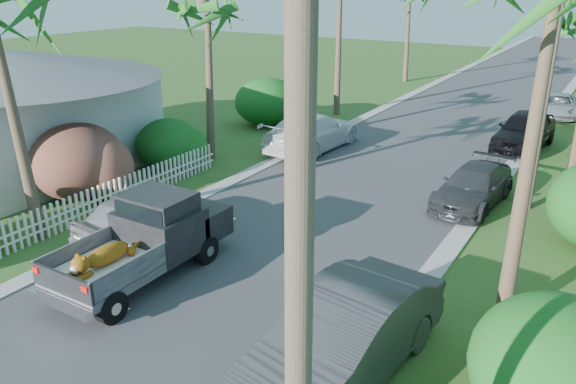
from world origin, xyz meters
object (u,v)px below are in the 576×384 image
Objects in this scene: parked_car_rn at (343,338)px; parked_car_ln at (144,214)px; pickup_truck at (152,236)px; parked_car_rf at (524,131)px; utility_pole_b at (550,68)px; utility_pole_a at (299,284)px; house_left at (7,114)px; parked_car_rd at (557,106)px; palm_l_b at (206,5)px; parked_car_lf at (312,132)px; parked_car_rm at (473,187)px.

parked_car_rn reaches higher than parked_car_ln.
parked_car_rf is at bearing 70.20° from pickup_truck.
parked_car_rn is at bearing -98.02° from utility_pole_b.
utility_pole_a is 15.00m from utility_pole_b.
pickup_truck is 0.57× the size of house_left.
parked_car_rd is 1.03× the size of parked_car_ln.
utility_pole_b is (12.40, 1.00, -1.55)m from palm_l_b.
parked_car_lf is at bearing 41.86° from house_left.
parked_car_rd is at bearing 92.01° from utility_pole_a.
palm_l_b is 18.77m from utility_pole_a.
parked_car_rf is 17.24m from parked_car_ln.
parked_car_ln is 0.46× the size of utility_pole_a.
house_left is at bearing -158.01° from parked_car_rm.
parked_car_rm is 0.48× the size of house_left.
utility_pole_b is (9.20, 8.17, 3.89)m from parked_car_ln.
parked_car_ln is (-7.54, -7.53, 0.08)m from parked_car_rm.
palm_l_b is at bearing 49.73° from parked_car_lf.
parked_car_rm is 0.59× the size of palm_l_b.
parked_car_ln is at bearing 167.36° from parked_car_rn.
parked_car_rd is at bearing 92.14° from parked_car_rm.
palm_l_b is (-10.95, -8.23, 5.32)m from parked_car_rf.
pickup_truck reaches higher than parked_car_rn.
parked_car_rm is at bearing 96.71° from parked_car_rn.
parked_car_rf reaches higher than parked_car_ln.
utility_pole_a and utility_pole_b have the same top height.
parked_car_rn is at bearing 167.86° from parked_car_ln.
house_left is (-17.09, 4.74, 1.26)m from parked_car_rn.
parked_car_rd is 0.47× the size of utility_pole_b.
parked_car_rn is 0.58× the size of utility_pole_a.
utility_pole_a reaches higher than parked_car_rd.
pickup_truck is 25.22m from parked_car_rd.
utility_pole_a reaches higher than parked_car_lf.
parked_car_rm is 0.48× the size of utility_pole_b.
parked_car_ln is 0.46× the size of house_left.
utility_pole_b reaches higher than pickup_truck.
palm_l_b is 8.92m from house_left.
utility_pole_a is (12.40, -14.00, -1.55)m from palm_l_b.
utility_pole_b reaches higher than parked_car_rf.
utility_pole_b is at bearing -93.53° from parked_car_rd.
parked_car_rm is 12.08m from palm_l_b.
parked_car_rm is at bearing -159.07° from utility_pole_b.
pickup_truck is 11.95m from parked_car_lf.
pickup_truck is 0.69× the size of palm_l_b.
utility_pole_b is (1.66, 0.63, 3.97)m from parked_car_rm.
utility_pole_b reaches higher than parked_car_lf.
pickup_truck is at bearing -118.79° from parked_car_rm.
utility_pole_a reaches higher than parked_car_rm.
parked_car_rm is (-0.14, 10.11, -0.23)m from parked_car_rn.
parked_car_ln is at bearing -117.08° from parked_car_rd.
house_left reaches higher than parked_car_ln.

